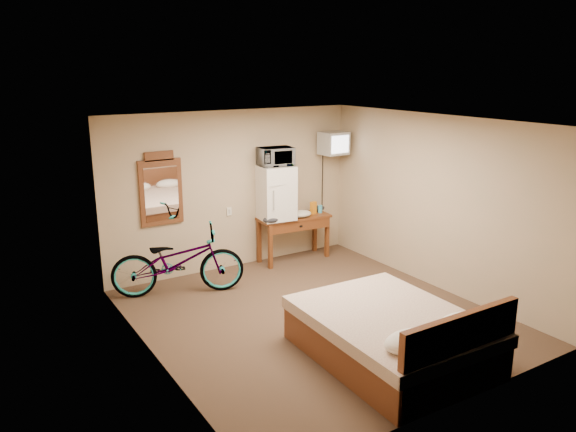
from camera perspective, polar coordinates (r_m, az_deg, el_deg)
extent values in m
plane|color=#453222|center=(7.39, 2.77, -10.17)|extent=(4.60, 4.60, 0.00)
plane|color=silver|center=(6.72, 3.04, 9.51)|extent=(4.60, 4.60, 0.00)
cube|color=tan|center=(8.88, -5.63, 2.62)|extent=(4.20, 0.04, 2.50)
cube|color=tan|center=(5.33, 17.28, -6.45)|extent=(4.20, 0.04, 2.50)
cube|color=tan|center=(6.05, -13.68, -3.64)|extent=(0.04, 4.60, 2.50)
cube|color=tan|center=(8.30, 14.88, 1.32)|extent=(0.04, 4.60, 2.50)
cube|color=silver|center=(8.91, -6.00, 0.47)|extent=(0.08, 0.01, 0.13)
cube|color=brown|center=(9.24, 0.57, -0.13)|extent=(1.25, 0.57, 0.04)
cube|color=brown|center=(8.92, -1.81, -3.21)|extent=(0.06, 0.06, 0.71)
cube|color=brown|center=(9.51, 3.98, -2.09)|extent=(0.06, 0.06, 0.71)
cube|color=brown|center=(9.23, -2.96, -2.60)|extent=(0.06, 0.06, 0.71)
cube|color=brown|center=(9.79, 2.73, -1.56)|extent=(0.06, 0.06, 0.71)
cube|color=brown|center=(9.11, 1.26, -1.02)|extent=(1.09, 0.13, 0.16)
cube|color=black|center=(9.09, 1.32, -1.04)|extent=(0.05, 0.02, 0.03)
cube|color=white|center=(8.98, -1.24, 2.40)|extent=(0.58, 0.56, 0.87)
cube|color=#A3A39E|center=(8.73, -0.38, 3.20)|extent=(0.53, 0.01, 0.00)
cylinder|color=#A3A39E|center=(8.68, -1.44, 1.61)|extent=(0.02, 0.02, 0.31)
imported|color=white|center=(8.87, -1.26, 6.06)|extent=(0.57, 0.42, 0.29)
cube|color=orange|center=(9.37, 2.59, 0.84)|extent=(0.11, 0.08, 0.21)
cylinder|color=#3EACD2|center=(9.46, 3.28, 0.72)|extent=(0.07, 0.07, 0.13)
ellipsoid|color=beige|center=(9.17, 1.36, 0.23)|extent=(0.35, 0.27, 0.11)
ellipsoid|color=black|center=(8.84, -1.75, -0.37)|extent=(0.27, 0.20, 0.10)
ellipsoid|color=black|center=(9.59, 3.18, 0.81)|extent=(0.20, 0.16, 0.09)
cube|color=black|center=(9.66, 3.70, 7.05)|extent=(0.14, 0.02, 0.14)
cylinder|color=black|center=(9.62, 3.86, 7.02)|extent=(0.05, 0.30, 0.05)
cube|color=#A3A39E|center=(9.43, 4.65, 7.39)|extent=(0.44, 0.37, 0.37)
cube|color=white|center=(9.29, 5.33, 7.26)|extent=(0.36, 0.03, 0.28)
cube|color=black|center=(9.58, 4.00, 7.52)|extent=(0.27, 0.02, 0.23)
cube|color=brown|center=(8.39, -12.77, 2.36)|extent=(0.64, 0.04, 0.97)
cube|color=brown|center=(8.29, -12.98, 5.96)|extent=(0.43, 0.04, 0.14)
cube|color=white|center=(8.37, -12.72, 2.20)|extent=(0.50, 0.01, 0.80)
imported|color=black|center=(8.06, -11.12, -4.53)|extent=(1.96, 1.22, 0.97)
cube|color=brown|center=(6.45, 10.29, -12.37)|extent=(1.59, 2.08, 0.40)
cube|color=beige|center=(6.34, 10.40, -10.36)|extent=(1.63, 2.12, 0.14)
cube|color=brown|center=(5.71, 17.08, -12.69)|extent=(1.52, 0.08, 0.70)
ellipsoid|color=white|center=(5.64, 12.25, -12.34)|extent=(0.57, 0.35, 0.20)
ellipsoid|color=white|center=(6.12, 17.13, -10.43)|extent=(0.57, 0.35, 0.20)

